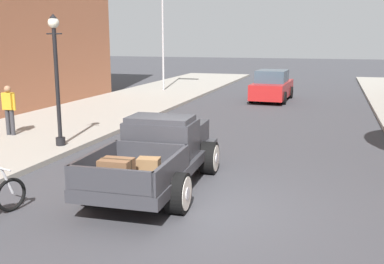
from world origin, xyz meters
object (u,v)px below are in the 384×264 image
pedestrian_sidewalk_left (9,107)px  street_lamp_near (56,71)px  car_background_red (272,86)px  hotrod_truck_gunmetal (160,152)px

pedestrian_sidewalk_left → street_lamp_near: (2.44, -0.80, 1.30)m
car_background_red → street_lamp_near: street_lamp_near is taller
car_background_red → street_lamp_near: size_ratio=1.13×
car_background_red → pedestrian_sidewalk_left: size_ratio=2.64×
car_background_red → pedestrian_sidewalk_left: 14.11m
hotrod_truck_gunmetal → car_background_red: size_ratio=1.14×
car_background_red → street_lamp_near: bearing=-109.6°
hotrod_truck_gunmetal → car_background_red: 15.13m
car_background_red → street_lamp_near: (-4.62, -13.01, 1.62)m
street_lamp_near → hotrod_truck_gunmetal: bearing=-27.6°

